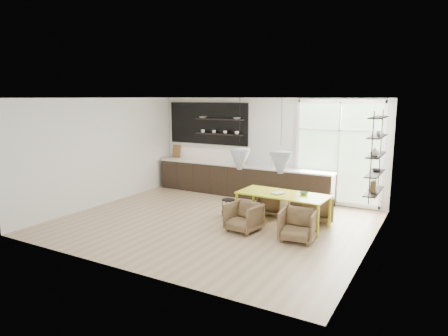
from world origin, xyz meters
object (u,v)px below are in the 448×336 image
armchair_front_right (298,225)px  wire_stool (228,205)px  dining_table (283,196)px  armchair_back_right (317,207)px  armchair_front_left (244,217)px  armchair_back_left (274,203)px

armchair_front_right → wire_stool: bearing=152.7°
wire_stool → dining_table: bearing=1.0°
armchair_back_right → armchair_front_right: (0.04, -1.51, -0.00)m
armchair_back_right → armchair_front_right: size_ratio=1.01×
dining_table → armchair_back_right: 1.01m
dining_table → armchair_front_left: dining_table is taller
armchair_back_left → armchair_front_right: bearing=130.5°
armchair_back_left → armchair_front_right: 1.85m
armchair_front_right → wire_stool: armchair_front_right is taller
armchair_back_left → armchair_front_left: armchair_front_left is taller
dining_table → armchair_front_left: 1.07m
dining_table → armchair_back_right: bearing=53.1°
dining_table → armchair_front_left: (-0.60, -0.80, -0.38)m
dining_table → armchair_back_left: bearing=128.9°
armchair_back_left → armchair_back_right: 1.10m
dining_table → armchair_front_left: size_ratio=3.04×
armchair_back_right → armchair_front_right: bearing=72.8°
armchair_back_left → armchair_front_left: bearing=88.6°
armchair_back_right → armchair_front_left: (-1.20, -1.52, -0.02)m
dining_table → armchair_front_right: 1.08m
dining_table → armchair_back_left: dining_table is taller
armchair_front_left → wire_stool: (-0.81, 0.77, -0.03)m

